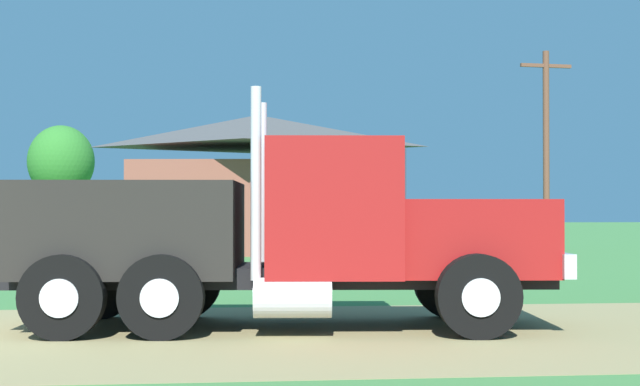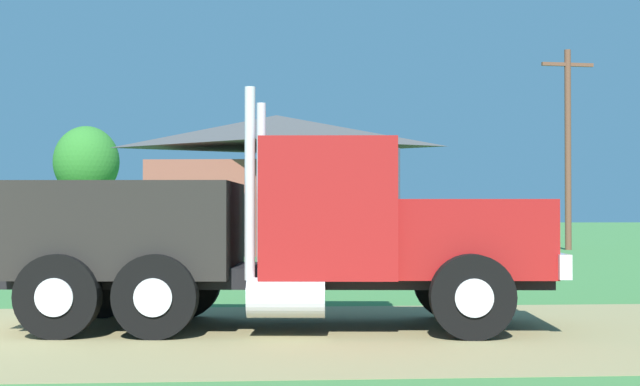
# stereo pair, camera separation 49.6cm
# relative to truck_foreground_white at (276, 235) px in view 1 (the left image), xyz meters

# --- Properties ---
(truck_foreground_white) EXTENTS (7.70, 3.25, 3.25)m
(truck_foreground_white) POSITION_rel_truck_foreground_white_xyz_m (0.00, 0.00, 0.00)
(truck_foreground_white) COLOR black
(truck_foreground_white) RESTS_ON ground_plane
(shed_building) EXTENTS (9.95, 7.56, 5.20)m
(shed_building) POSITION_rel_truck_foreground_white_xyz_m (0.68, 22.56, 1.22)
(shed_building) COLOR brown
(shed_building) RESTS_ON ground_plane
(utility_pole_near) EXTENTS (2.20, 0.37, 8.10)m
(utility_pole_near) POSITION_rel_truck_foreground_white_xyz_m (12.51, 24.19, 3.01)
(utility_pole_near) COLOR brown
(utility_pole_near) RESTS_ON ground_plane
(tree_mid) EXTENTS (3.69, 3.69, 6.34)m
(tree_mid) POSITION_rel_truck_foreground_white_xyz_m (-9.56, 41.19, 2.99)
(tree_mid) COLOR #513823
(tree_mid) RESTS_ON ground_plane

